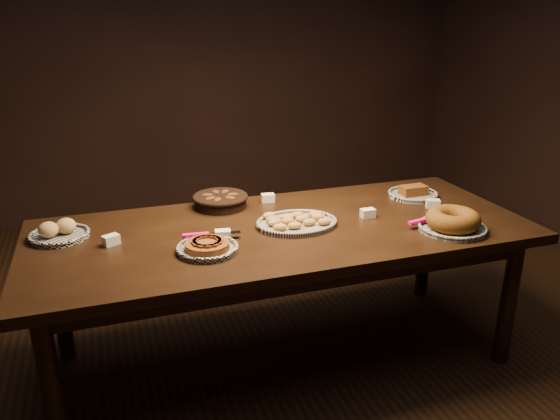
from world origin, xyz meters
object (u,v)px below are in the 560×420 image
object	(u,v)px
buffet_table	(283,241)
apple_tart_plate	(207,247)
bundt_cake_plate	(452,222)
madeleine_platter	(296,222)

from	to	relation	value
buffet_table	apple_tart_plate	xyz separation A→B (m)	(-0.40, -0.16, 0.09)
apple_tart_plate	bundt_cake_plate	size ratio (longest dim) A/B	0.90
buffet_table	madeleine_platter	distance (m)	0.11
madeleine_platter	bundt_cake_plate	xyz separation A→B (m)	(0.68, -0.30, 0.02)
apple_tart_plate	bundt_cake_plate	xyz separation A→B (m)	(1.15, -0.13, 0.02)
buffet_table	bundt_cake_plate	distance (m)	0.81
apple_tart_plate	buffet_table	bearing A→B (deg)	29.09
apple_tart_plate	bundt_cake_plate	distance (m)	1.16
madeleine_platter	bundt_cake_plate	bearing A→B (deg)	-47.59
bundt_cake_plate	buffet_table	bearing A→B (deg)	150.89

